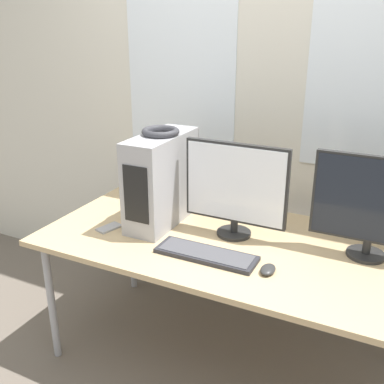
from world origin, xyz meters
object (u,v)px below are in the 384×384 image
monitor_right_near (373,205)px  keyboard (206,254)px  headphones (161,132)px  mouse (268,269)px  monitor_main (235,187)px  cell_phone (109,228)px  pc_tower (162,179)px

monitor_right_near → keyboard: size_ratio=1.12×
headphones → mouse: 0.86m
mouse → headphones: bearing=158.5°
headphones → monitor_main: headphones is taller
monitor_main → cell_phone: monitor_main is taller
monitor_right_near → mouse: 0.55m
keyboard → pc_tower: bearing=145.9°
pc_tower → mouse: bearing=-21.5°
headphones → keyboard: bearing=-34.2°
cell_phone → monitor_right_near: bearing=28.4°
keyboard → mouse: size_ratio=4.82×
pc_tower → monitor_main: (0.40, 0.01, 0.02)m
pc_tower → cell_phone: size_ratio=3.52×
keyboard → headphones: bearing=145.8°
pc_tower → keyboard: bearing=-34.1°
pc_tower → monitor_main: 0.40m
mouse → cell_phone: size_ratio=0.69×
headphones → monitor_right_near: headphones is taller
headphones → keyboard: headphones is taller
keyboard → monitor_right_near: bearing=26.5°
headphones → cell_phone: bearing=-134.1°
keyboard → mouse: bearing=-2.0°
pc_tower → keyboard: pc_tower is taller
mouse → cell_phone: mouse is taller
headphones → cell_phone: (-0.20, -0.21, -0.49)m
pc_tower → headphones: size_ratio=2.60×
headphones → monitor_right_near: (1.03, 0.07, -0.24)m
pc_tower → mouse: pc_tower is taller
monitor_main → keyboard: bearing=-96.7°
pc_tower → monitor_right_near: bearing=4.1°
monitor_main → monitor_right_near: bearing=5.5°
monitor_main → keyboard: size_ratio=1.10×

